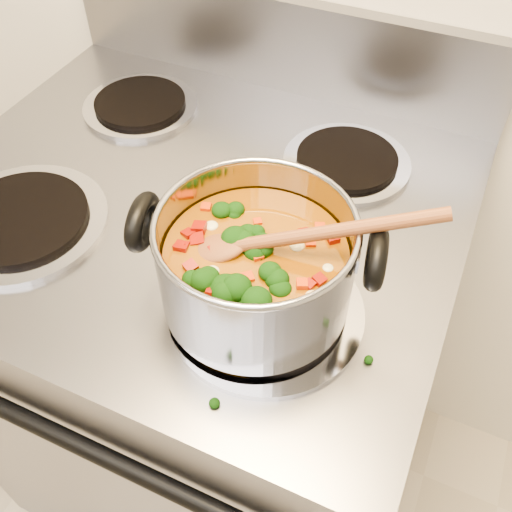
{
  "coord_description": "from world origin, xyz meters",
  "views": [
    {
      "loc": [
        0.39,
        0.62,
        1.49
      ],
      "look_at": [
        0.22,
        1.01,
        1.01
      ],
      "focal_mm": 40.0,
      "sensor_mm": 36.0,
      "label": 1
    }
  ],
  "objects": [
    {
      "name": "cooktop_crumbs",
      "position": [
        0.07,
        0.98,
        0.92
      ],
      "size": [
        0.01,
        0.13,
        0.01
      ],
      "color": "black",
      "rests_on": "electric_range"
    },
    {
      "name": "wooden_spoon",
      "position": [
        0.24,
        1.02,
        1.04
      ],
      "size": [
        0.27,
        0.12,
        0.1
      ],
      "rotation": [
        0.0,
        0.0,
        0.34
      ],
      "color": "brown",
      "rests_on": "stockpot"
    },
    {
      "name": "electric_range",
      "position": [
        0.05,
        1.16,
        0.47
      ],
      "size": [
        0.79,
        0.71,
        1.08
      ],
      "color": "gray",
      "rests_on": "ground"
    },
    {
      "name": "stockpot",
      "position": [
        0.22,
        1.01,
        1.0
      ],
      "size": [
        0.29,
        0.23,
        0.14
      ],
      "rotation": [
        0.0,
        0.0,
        0.21
      ],
      "color": "gray",
      "rests_on": "electric_range"
    }
  ]
}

